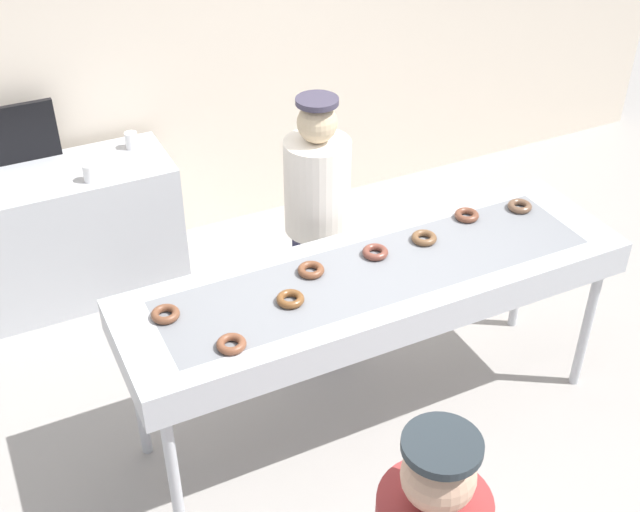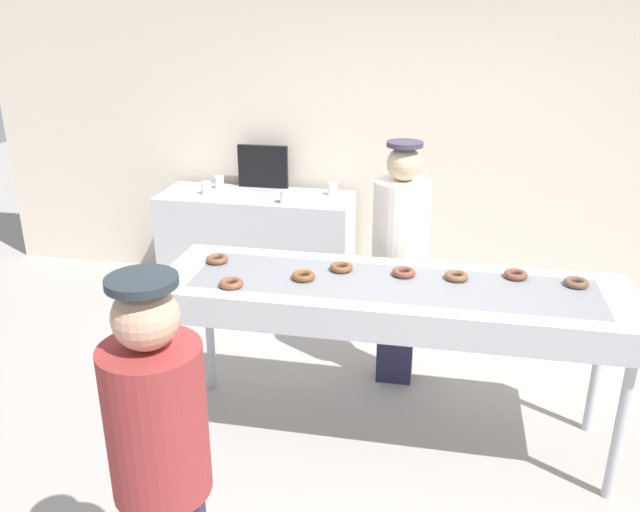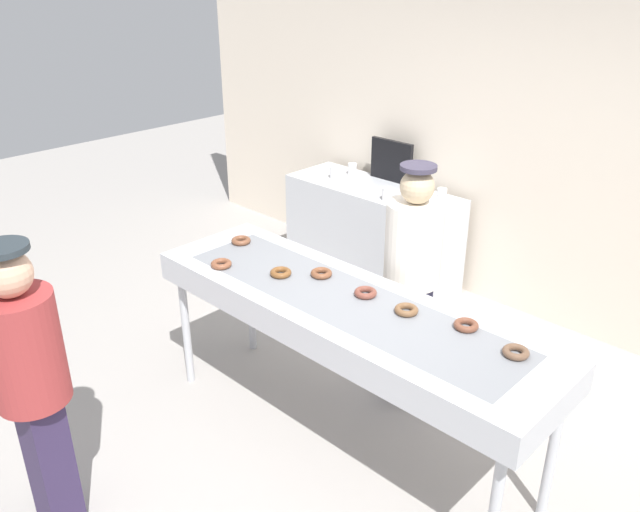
{
  "view_description": "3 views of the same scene",
  "coord_description": "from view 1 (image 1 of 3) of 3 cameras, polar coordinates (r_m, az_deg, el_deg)",
  "views": [
    {
      "loc": [
        0.71,
        -3.68,
        2.54
      ],
      "look_at": [
        -0.11,
        0.25,
        0.9
      ],
      "focal_mm": 48.63,
      "sensor_mm": 36.0,
      "label": 1
    },
    {
      "loc": [
        -2.89,
        -1.95,
        3.44
      ],
      "look_at": [
        -0.04,
        0.19,
        1.03
      ],
      "focal_mm": 34.69,
      "sensor_mm": 36.0,
      "label": 2
    },
    {
      "loc": [
        -1.38,
        -3.22,
        2.01
      ],
      "look_at": [
        -0.31,
        0.33,
        1.04
      ],
      "focal_mm": 46.36,
      "sensor_mm": 36.0,
      "label": 3
    }
  ],
  "objects": [
    {
      "name": "fryer_conveyor",
      "position": [
        4.1,
        0.8,
        -1.73
      ],
      "size": [
        2.08,
        0.66,
        0.97
      ],
      "color": "#B7BABF",
      "rests_on": "ground"
    },
    {
      "name": "ground_plane",
      "position": [
        4.53,
        0.74,
        -11.87
      ],
      "size": [
        16.0,
        16.0,
        0.0
      ],
      "primitive_type": "plane",
      "color": "#9E9993"
    },
    {
      "name": "worker_assistant",
      "position": [
        4.91,
        3.64,
        3.67
      ],
      "size": [
        0.36,
        0.36,
        1.69
      ],
      "rotation": [
        0.0,
        0.0,
        3.1
      ],
      "color": "#3C3433",
      "rests_on": "ground"
    },
    {
      "name": "menu_display",
      "position": [
        6.42,
        -7.6,
        8.5
      ],
      "size": [
        0.48,
        0.04,
        0.34
      ],
      "primitive_type": "cube",
      "color": "black",
      "rests_on": "prep_counter"
    },
    {
      "name": "chocolate_donut_3",
      "position": [
        4.03,
        3.52,
        -0.5
      ],
      "size": [
        0.16,
        0.16,
        0.04
      ],
      "primitive_type": "torus",
      "rotation": [
        0.0,
        0.0,
        0.2
      ],
      "color": "brown",
      "rests_on": "fryer_conveyor"
    },
    {
      "name": "chocolate_donut_4",
      "position": [
        4.02,
        -4.84,
        -0.59
      ],
      "size": [
        0.18,
        0.18,
        0.04
      ],
      "primitive_type": "torus",
      "rotation": [
        0.0,
        0.0,
        2.02
      ],
      "color": "brown",
      "rests_on": "fryer_conveyor"
    },
    {
      "name": "chocolate_donut_2",
      "position": [
        4.11,
        -7.62,
        -0.21
      ],
      "size": [
        0.14,
        0.14,
        0.04
      ],
      "primitive_type": "torus",
      "rotation": [
        0.0,
        0.0,
        1.53
      ],
      "color": "brown",
      "rests_on": "fryer_conveyor"
    },
    {
      "name": "customer_waiting",
      "position": [
        3.1,
        -2.43,
        -8.68
      ],
      "size": [
        0.34,
        0.34,
        1.67
      ],
      "rotation": [
        0.0,
        0.0,
        0.21
      ],
      "color": "#3A3431",
      "rests_on": "ground"
    },
    {
      "name": "chocolate_donut_6",
      "position": [
        3.92,
        12.75,
        -1.72
      ],
      "size": [
        0.19,
        0.19,
        0.04
      ],
      "primitive_type": "torus",
      "rotation": [
        0.0,
        0.0,
        2.32
      ],
      "color": "brown",
      "rests_on": "fryer_conveyor"
    },
    {
      "name": "prep_counter",
      "position": [
        6.35,
        -8.1,
        2.65
      ],
      "size": [
        1.72,
        0.63,
        0.86
      ],
      "primitive_type": "cube",
      "color": "#B7BABF",
      "rests_on": "ground"
    },
    {
      "name": "chocolate_donut_0",
      "position": [
        4.25,
        -9.62,
        0.47
      ],
      "size": [
        0.17,
        0.17,
        0.04
      ],
      "primitive_type": "torus",
      "rotation": [
        0.0,
        0.0,
        2.81
      ],
      "color": "brown",
      "rests_on": "fryer_conveyor"
    },
    {
      "name": "back_wall",
      "position": [
        6.2,
        5.18,
        12.32
      ],
      "size": [
        8.0,
        0.12,
        2.96
      ],
      "primitive_type": "cube",
      "color": "silver",
      "rests_on": "ground"
    },
    {
      "name": "chocolate_donut_5",
      "position": [
        4.13,
        7.09,
        -0.06
      ],
      "size": [
        0.18,
        0.18,
        0.04
      ],
      "primitive_type": "torus",
      "rotation": [
        0.0,
        0.0,
        1.95
      ],
      "color": "brown",
      "rests_on": "fryer_conveyor"
    },
    {
      "name": "worker_baker",
      "position": [
        4.76,
        10.34,
        1.87
      ],
      "size": [
        0.32,
        0.32,
        1.63
      ],
      "rotation": [
        0.0,
        0.0,
        2.87
      ],
      "color": "#1F2032",
      "rests_on": "ground"
    },
    {
      "name": "paper_cup_0",
      "position": [
        6.18,
        -7.8,
        6.77
      ],
      "size": [
        0.08,
        0.08,
        0.09
      ],
      "primitive_type": "cylinder",
      "color": "#4C8C66",
      "rests_on": "prep_counter"
    },
    {
      "name": "paper_cup_1",
      "position": [
        6.2,
        -9.31,
        6.73
      ],
      "size": [
        0.08,
        0.08,
        0.09
      ],
      "primitive_type": "cylinder",
      "color": "#4C8C66",
      "rests_on": "prep_counter"
    },
    {
      "name": "chocolate_donut_1",
      "position": [
        4.24,
        -1.99,
        0.71
      ],
      "size": [
        0.14,
        0.14,
        0.04
      ],
      "primitive_type": "torus",
      "rotation": [
        0.0,
        0.0,
        0.01
      ],
      "color": "brown",
      "rests_on": "fryer_conveyor"
    }
  ]
}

